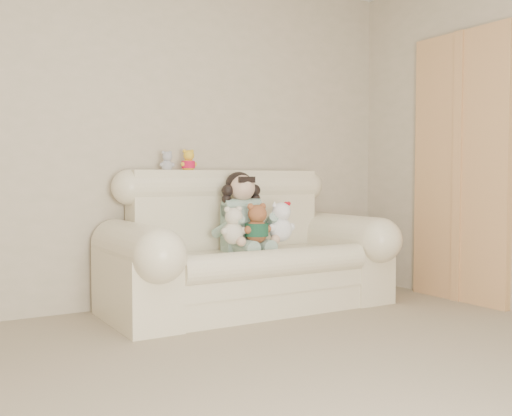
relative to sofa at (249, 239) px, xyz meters
The scene contains 9 objects.
wall_back 1.14m from the sofa, 142.50° to the left, with size 4.50×4.50×0.00m, color beige.
sofa is the anchor object (origin of this frame).
door_panel 1.76m from the sofa, 21.01° to the right, with size 0.06×0.90×2.10m, color tan.
seated_child 0.22m from the sofa, 101.12° to the left, with size 0.36×0.44×0.60m, color #296A50, non-canonical shape.
brown_teddy 0.20m from the sofa, 96.43° to the right, with size 0.22×0.17×0.34m, color brown, non-canonical shape.
white_cat 0.28m from the sofa, 32.44° to the right, with size 0.23×0.17×0.35m, color white, non-canonical shape.
cream_teddy 0.25m from the sofa, 152.47° to the right, with size 0.20×0.16×0.31m, color beige, non-canonical shape.
yellow_mini_bear 0.77m from the sofa, 132.73° to the left, with size 0.13×0.10×0.20m, color yellow, non-canonical shape.
grey_mini_plush 0.85m from the sofa, 143.05° to the left, with size 0.12×0.09×0.19m, color #B6B7BE, non-canonical shape.
Camera 1 is at (-1.57, -1.83, 0.97)m, focal length 42.26 mm.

